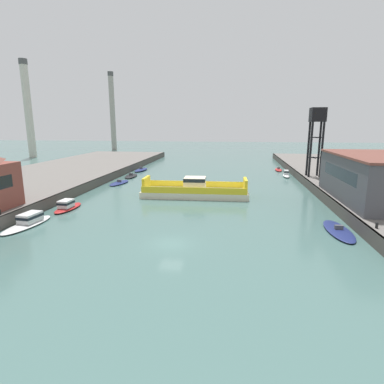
# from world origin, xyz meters

# --- Properties ---
(ground_plane) EXTENTS (400.00, 400.00, 0.00)m
(ground_plane) POSITION_xyz_m (0.00, 0.00, 0.00)
(ground_plane) COLOR #476B66
(quay_left) EXTENTS (28.00, 140.00, 1.70)m
(quay_left) POSITION_xyz_m (-34.77, 20.00, 0.85)
(quay_left) COLOR slate
(quay_left) RESTS_ON ground
(chain_ferry) EXTENTS (18.67, 6.63, 3.41)m
(chain_ferry) POSITION_xyz_m (-0.24, 22.45, 1.06)
(chain_ferry) COLOR beige
(chain_ferry) RESTS_ON ground
(moored_boat_near_left) EXTENTS (2.93, 7.47, 1.09)m
(moored_boat_near_left) POSITION_xyz_m (-18.70, 50.90, 0.30)
(moored_boat_near_left) COLOR navy
(moored_boat_near_left) RESTS_ON ground
(moored_boat_near_right) EXTENTS (2.70, 8.31, 0.85)m
(moored_boat_near_right) POSITION_xyz_m (18.93, 6.20, 0.19)
(moored_boat_near_right) COLOR navy
(moored_boat_near_right) RESTS_ON ground
(moored_boat_mid_left) EXTENTS (3.36, 7.27, 0.89)m
(moored_boat_mid_left) POSITION_xyz_m (-17.82, 32.09, 0.21)
(moored_boat_mid_left) COLOR navy
(moored_boat_mid_left) RESTS_ON ground
(moored_boat_mid_right) EXTENTS (2.41, 6.42, 1.54)m
(moored_boat_mid_right) POSITION_xyz_m (-18.05, 11.21, 0.58)
(moored_boat_mid_right) COLOR red
(moored_boat_mid_right) RESTS_ON ground
(moored_boat_far_left) EXTENTS (1.64, 4.93, 1.61)m
(moored_boat_far_left) POSITION_xyz_m (19.06, 46.05, 0.59)
(moored_boat_far_left) COLOR white
(moored_boat_far_left) RESTS_ON ground
(moored_boat_far_right) EXTENTS (1.87, 5.83, 0.93)m
(moored_boat_far_right) POSITION_xyz_m (18.66, 56.58, 0.23)
(moored_boat_far_right) COLOR red
(moored_boat_far_right) RESTS_ON ground
(moored_boat_upstream_a) EXTENTS (3.08, 7.28, 0.93)m
(moored_boat_upstream_a) POSITION_xyz_m (-18.21, 41.05, 0.22)
(moored_boat_upstream_a) COLOR black
(moored_boat_upstream_a) RESTS_ON ground
(moored_boat_upstream_b) EXTENTS (3.24, 8.26, 1.53)m
(moored_boat_upstream_b) POSITION_xyz_m (-18.98, 3.62, 0.58)
(moored_boat_upstream_b) COLOR white
(moored_boat_upstream_b) RESTS_ON ground
(crane_tower) EXTENTS (2.89, 2.89, 14.08)m
(crane_tower) POSITION_xyz_m (23.10, 37.23, 12.41)
(crane_tower) COLOR black
(crane_tower) RESTS_ON quay_right
(bollard_left_mid) EXTENTS (0.32, 0.32, 0.71)m
(bollard_left_mid) POSITION_xyz_m (-21.62, 2.19, 2.09)
(bollard_left_mid) COLOR black
(bollard_left_mid) RESTS_ON quay_left
(bollard_right_mid) EXTENTS (0.32, 0.32, 0.71)m
(bollard_right_mid) POSITION_xyz_m (21.62, 2.99, 2.09)
(bollard_right_mid) COLOR black
(bollard_right_mid) RESTS_ON quay_right
(smokestack_distant_a) EXTENTS (2.66, 2.66, 36.88)m
(smokestack_distant_a) POSITION_xyz_m (-52.87, 118.48, 19.48)
(smokestack_distant_a) COLOR #9E998E
(smokestack_distant_a) RESTS_ON ground
(smokestack_distant_b) EXTENTS (2.98, 2.98, 35.76)m
(smokestack_distant_b) POSITION_xyz_m (-70.62, 80.17, 18.91)
(smokestack_distant_b) COLOR beige
(smokestack_distant_b) RESTS_ON ground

